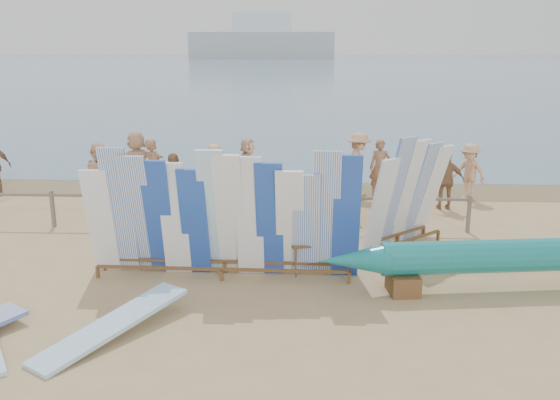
{
  "coord_description": "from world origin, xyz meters",
  "views": [
    {
      "loc": [
        2.14,
        -10.6,
        4.32
      ],
      "look_at": [
        1.58,
        1.97,
        1.01
      ],
      "focal_mm": 38.0,
      "sensor_mm": 36.0,
      "label": 1
    }
  ],
  "objects_px": {
    "beach_chair_right": "(309,209)",
    "beachgoer_10": "(446,180)",
    "beachgoer_5": "(248,164)",
    "beachgoer_3": "(215,173)",
    "beachgoer_8": "(343,192)",
    "beachgoer_6": "(245,191)",
    "beachgoer_2": "(100,177)",
    "stroller": "(343,200)",
    "beachgoer_1": "(154,171)",
    "beachgoer_11": "(137,163)",
    "beachgoer_7": "(380,168)",
    "flat_board_b": "(113,335)",
    "beachgoer_extra_0": "(469,172)",
    "vendor_table": "(309,255)",
    "beach_chair_left": "(239,209)",
    "outrigger_canoe": "(504,258)",
    "beachgoer_4": "(174,186)",
    "beachgoer_9": "(359,164)",
    "side_surfboard_rack": "(407,197)",
    "main_surfboard_rack": "(222,219)"
  },
  "relations": [
    {
      "from": "outrigger_canoe",
      "to": "main_surfboard_rack",
      "type": "bearing_deg",
      "value": 168.54
    },
    {
      "from": "beach_chair_right",
      "to": "beachgoer_7",
      "type": "bearing_deg",
      "value": 46.41
    },
    {
      "from": "outrigger_canoe",
      "to": "beachgoer_4",
      "type": "height_order",
      "value": "beachgoer_4"
    },
    {
      "from": "beach_chair_right",
      "to": "beachgoer_1",
      "type": "bearing_deg",
      "value": 155.17
    },
    {
      "from": "vendor_table",
      "to": "beachgoer_4",
      "type": "xyz_separation_m",
      "value": [
        -3.38,
        3.48,
        0.52
      ]
    },
    {
      "from": "outrigger_canoe",
      "to": "beachgoer_9",
      "type": "xyz_separation_m",
      "value": [
        -2.05,
        6.83,
        0.33
      ]
    },
    {
      "from": "outrigger_canoe",
      "to": "beachgoer_10",
      "type": "distance_m",
      "value": 5.47
    },
    {
      "from": "outrigger_canoe",
      "to": "beachgoer_2",
      "type": "relative_size",
      "value": 3.7
    },
    {
      "from": "beachgoer_8",
      "to": "beachgoer_7",
      "type": "bearing_deg",
      "value": 24.99
    },
    {
      "from": "vendor_table",
      "to": "beachgoer_extra_0",
      "type": "relative_size",
      "value": 0.63
    },
    {
      "from": "beachgoer_8",
      "to": "beachgoer_6",
      "type": "xyz_separation_m",
      "value": [
        -2.44,
        0.05,
        -0.02
      ]
    },
    {
      "from": "outrigger_canoe",
      "to": "side_surfboard_rack",
      "type": "bearing_deg",
      "value": 113.87
    },
    {
      "from": "flat_board_b",
      "to": "stroller",
      "type": "distance_m",
      "value": 7.66
    },
    {
      "from": "side_surfboard_rack",
      "to": "vendor_table",
      "type": "relative_size",
      "value": 2.47
    },
    {
      "from": "beachgoer_8",
      "to": "beachgoer_10",
      "type": "bearing_deg",
      "value": -14.92
    },
    {
      "from": "vendor_table",
      "to": "beachgoer_1",
      "type": "distance_m",
      "value": 6.8
    },
    {
      "from": "flat_board_b",
      "to": "beachgoer_9",
      "type": "xyz_separation_m",
      "value": [
        4.46,
        8.88,
        0.94
      ]
    },
    {
      "from": "vendor_table",
      "to": "beachgoer_2",
      "type": "relative_size",
      "value": 0.56
    },
    {
      "from": "beachgoer_10",
      "to": "beachgoer_2",
      "type": "distance_m",
      "value": 9.23
    },
    {
      "from": "flat_board_b",
      "to": "beachgoer_extra_0",
      "type": "xyz_separation_m",
      "value": [
        7.58,
        8.58,
        0.81
      ]
    },
    {
      "from": "beach_chair_left",
      "to": "beach_chair_right",
      "type": "height_order",
      "value": "beach_chair_right"
    },
    {
      "from": "beachgoer_1",
      "to": "beachgoer_6",
      "type": "distance_m",
      "value": 3.31
    },
    {
      "from": "beachgoer_extra_0",
      "to": "beachgoer_2",
      "type": "relative_size",
      "value": 0.89
    },
    {
      "from": "beachgoer_2",
      "to": "stroller",
      "type": "bearing_deg",
      "value": -126.17
    },
    {
      "from": "main_surfboard_rack",
      "to": "beach_chair_right",
      "type": "bearing_deg",
      "value": 68.29
    },
    {
      "from": "flat_board_b",
      "to": "beachgoer_3",
      "type": "relative_size",
      "value": 1.65
    },
    {
      "from": "main_surfboard_rack",
      "to": "beachgoer_11",
      "type": "xyz_separation_m",
      "value": [
        -3.42,
        6.37,
        -0.21
      ]
    },
    {
      "from": "vendor_table",
      "to": "beachgoer_6",
      "type": "xyz_separation_m",
      "value": [
        -1.58,
        3.39,
        0.44
      ]
    },
    {
      "from": "main_surfboard_rack",
      "to": "beachgoer_10",
      "type": "bearing_deg",
      "value": 44.61
    },
    {
      "from": "beachgoer_5",
      "to": "beachgoer_8",
      "type": "bearing_deg",
      "value": -147.15
    },
    {
      "from": "vendor_table",
      "to": "beach_chair_left",
      "type": "relative_size",
      "value": 1.3
    },
    {
      "from": "side_surfboard_rack",
      "to": "beachgoer_4",
      "type": "height_order",
      "value": "side_surfboard_rack"
    },
    {
      "from": "beach_chair_left",
      "to": "beach_chair_right",
      "type": "relative_size",
      "value": 0.85
    },
    {
      "from": "beachgoer_11",
      "to": "beachgoer_7",
      "type": "xyz_separation_m",
      "value": [
        7.14,
        0.11,
        -0.1
      ]
    },
    {
      "from": "beachgoer_extra_0",
      "to": "beachgoer_7",
      "type": "distance_m",
      "value": 2.51
    },
    {
      "from": "beachgoer_5",
      "to": "beachgoer_3",
      "type": "xyz_separation_m",
      "value": [
        -0.79,
        -1.47,
        0.03
      ]
    },
    {
      "from": "beach_chair_left",
      "to": "beachgoer_9",
      "type": "distance_m",
      "value": 4.09
    },
    {
      "from": "main_surfboard_rack",
      "to": "stroller",
      "type": "bearing_deg",
      "value": 59.63
    },
    {
      "from": "beachgoer_6",
      "to": "side_surfboard_rack",
      "type": "bearing_deg",
      "value": 64.73
    },
    {
      "from": "beach_chair_left",
      "to": "side_surfboard_rack",
      "type": "bearing_deg",
      "value": -28.1
    },
    {
      "from": "beach_chair_left",
      "to": "stroller",
      "type": "bearing_deg",
      "value": 2.33
    },
    {
      "from": "beachgoer_11",
      "to": "beachgoer_9",
      "type": "distance_m",
      "value": 6.51
    },
    {
      "from": "beachgoer_1",
      "to": "beachgoer_4",
      "type": "height_order",
      "value": "beachgoer_1"
    },
    {
      "from": "flat_board_b",
      "to": "beachgoer_extra_0",
      "type": "bearing_deg",
      "value": 81.54
    },
    {
      "from": "stroller",
      "to": "beachgoer_5",
      "type": "height_order",
      "value": "beachgoer_5"
    },
    {
      "from": "vendor_table",
      "to": "beachgoer_4",
      "type": "relative_size",
      "value": 0.6
    },
    {
      "from": "outrigger_canoe",
      "to": "beach_chair_left",
      "type": "distance_m",
      "value": 6.92
    },
    {
      "from": "vendor_table",
      "to": "beachgoer_11",
      "type": "height_order",
      "value": "beachgoer_11"
    },
    {
      "from": "beach_chair_right",
      "to": "beachgoer_10",
      "type": "xyz_separation_m",
      "value": [
        3.68,
        1.14,
        0.53
      ]
    },
    {
      "from": "beachgoer_4",
      "to": "beachgoer_3",
      "type": "height_order",
      "value": "beachgoer_4"
    }
  ]
}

